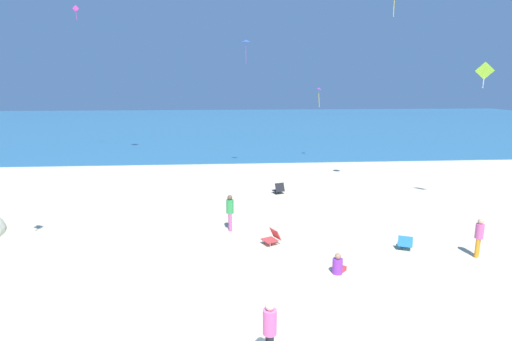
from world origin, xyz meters
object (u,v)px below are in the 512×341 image
at_px(person_0, 479,235).
at_px(kite_lime, 485,71).
at_px(beach_chair_near_camera, 279,189).
at_px(beach_chair_far_left, 405,243).
at_px(kite_blue, 246,42).
at_px(person_1, 270,329).
at_px(kite_magenta, 76,9).
at_px(person_3, 230,210).
at_px(person_2, 338,266).
at_px(beach_chair_far_right, 272,237).
at_px(kite_purple, 320,89).

bearing_deg(person_0, kite_lime, -73.41).
relative_size(beach_chair_near_camera, kite_lime, 0.63).
height_order(beach_chair_far_left, kite_blue, kite_blue).
bearing_deg(person_1, kite_magenta, -78.23).
bearing_deg(person_3, kite_blue, 78.28).
xyz_separation_m(person_0, person_2, (-5.23, -0.85, -0.56)).
distance_m(beach_chair_far_left, kite_magenta, 30.92).
distance_m(beach_chair_far_left, kite_lime, 9.27).
relative_size(beach_chair_far_left, person_1, 0.48).
distance_m(beach_chair_near_camera, person_3, 6.20).
bearing_deg(beach_chair_far_left, beach_chair_far_right, 103.71).
bearing_deg(kite_lime, beach_chair_far_right, -160.42).
xyz_separation_m(person_2, kite_magenta, (-15.32, 23.81, 11.48)).
distance_m(kite_magenta, kite_purple, 20.52).
bearing_deg(beach_chair_far_left, person_1, 160.12).
height_order(beach_chair_far_left, person_0, person_0).
height_order(beach_chair_far_right, kite_blue, kite_blue).
distance_m(person_2, kite_blue, 17.63).
distance_m(person_1, kite_lime, 16.01).
distance_m(kite_lime, kite_purple, 13.67).
distance_m(person_0, kite_magenta, 32.69).
relative_size(person_3, kite_purple, 1.01).
bearing_deg(kite_lime, beach_chair_far_left, -139.40).
bearing_deg(person_2, person_1, -167.20).
bearing_deg(person_2, beach_chair_near_camera, 49.28).
height_order(beach_chair_far_right, person_3, person_3).
distance_m(person_1, kite_magenta, 32.58).
bearing_deg(kite_lime, person_0, -119.12).
relative_size(beach_chair_far_right, kite_lime, 0.67).
height_order(person_2, person_3, person_3).
bearing_deg(beach_chair_near_camera, kite_magenta, 25.74).
distance_m(person_3, kite_purple, 17.05).
distance_m(beach_chair_near_camera, beach_chair_far_left, 8.77).
height_order(person_3, kite_purple, kite_purple).
height_order(person_1, person_3, person_3).
relative_size(person_1, kite_lime, 1.30).
distance_m(beach_chair_far_left, kite_blue, 16.83).
bearing_deg(kite_purple, person_1, -105.23).
xyz_separation_m(beach_chair_far_left, person_0, (2.24, -0.84, 0.56)).
xyz_separation_m(beach_chair_far_right, kite_blue, (-0.28, 12.83, 8.29)).
bearing_deg(kite_blue, person_0, -63.19).
bearing_deg(kite_purple, kite_magenta, 165.70).
relative_size(kite_lime, kite_purple, 0.77).
xyz_separation_m(beach_chair_far_right, person_0, (7.07, -1.72, 0.54)).
bearing_deg(kite_magenta, kite_blue, -32.51).
bearing_deg(kite_blue, beach_chair_far_left, -69.57).
xyz_separation_m(person_3, kite_lime, (11.58, 1.98, 5.64)).
xyz_separation_m(person_1, kite_blue, (0.56, 19.59, 7.69)).
height_order(person_0, kite_lime, kite_lime).
distance_m(beach_chair_far_left, person_0, 2.46).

